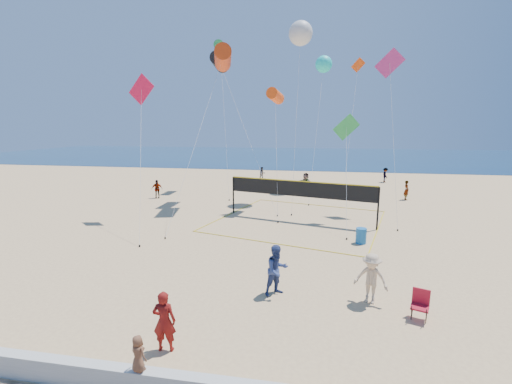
% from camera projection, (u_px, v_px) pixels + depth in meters
% --- Properties ---
extents(ground, '(120.00, 120.00, 0.00)m').
position_uv_depth(ground, '(241.00, 325.00, 10.30)').
color(ground, '#D8B27A').
rests_on(ground, ground).
extents(ocean, '(140.00, 50.00, 0.03)m').
position_uv_depth(ocean, '(306.00, 156.00, 70.28)').
color(ocean, navy).
rests_on(ocean, ground).
extents(woman, '(0.67, 0.49, 1.68)m').
position_uv_depth(woman, '(164.00, 321.00, 9.01)').
color(woman, maroon).
rests_on(woman, ground).
extents(toddler, '(0.48, 0.40, 0.83)m').
position_uv_depth(toddler, '(138.00, 354.00, 7.46)').
color(toddler, brown).
rests_on(toddler, seawall).
extents(bystander_a, '(1.12, 1.10, 1.83)m').
position_uv_depth(bystander_a, '(277.00, 270.00, 12.06)').
color(bystander_a, navy).
rests_on(bystander_a, ground).
extents(bystander_b, '(1.28, 0.99, 1.74)m').
position_uv_depth(bystander_b, '(371.00, 278.00, 11.49)').
color(bystander_b, '#CEAF89').
rests_on(bystander_b, ground).
extents(far_person_0, '(0.97, 0.67, 1.54)m').
position_uv_depth(far_person_0, '(157.00, 189.00, 28.54)').
color(far_person_0, gray).
rests_on(far_person_0, ground).
extents(far_person_1, '(1.61, 1.55, 1.83)m').
position_uv_depth(far_person_1, '(306.00, 183.00, 30.72)').
color(far_person_1, gray).
rests_on(far_person_1, ground).
extents(far_person_2, '(0.44, 0.61, 1.58)m').
position_uv_depth(far_person_2, '(406.00, 190.00, 27.86)').
color(far_person_2, gray).
rests_on(far_person_2, ground).
extents(far_person_3, '(0.88, 0.80, 1.48)m').
position_uv_depth(far_person_3, '(262.00, 174.00, 38.12)').
color(far_person_3, gray).
rests_on(far_person_3, ground).
extents(far_person_4, '(0.67, 1.06, 1.56)m').
position_uv_depth(far_person_4, '(385.00, 175.00, 36.63)').
color(far_person_4, gray).
rests_on(far_person_4, ground).
extents(camp_chair, '(0.64, 0.74, 1.05)m').
position_uv_depth(camp_chair, '(420.00, 303.00, 10.57)').
color(camp_chair, '#A51224').
rests_on(camp_chair, ground).
extents(trash_barrel, '(0.64, 0.64, 0.80)m').
position_uv_depth(trash_barrel, '(361.00, 236.00, 17.48)').
color(trash_barrel, '#1964A8').
rests_on(trash_barrel, ground).
extents(volleyball_net, '(11.71, 11.60, 2.57)m').
position_uv_depth(volleyball_net, '(299.00, 193.00, 21.44)').
color(volleyball_net, black).
rests_on(volleyball_net, ground).
extents(kite_0, '(2.07, 9.92, 11.44)m').
position_uv_depth(kite_0, '(223.00, 58.00, 24.12)').
color(kite_0, red).
rests_on(kite_0, ground).
extents(kite_1, '(5.77, 6.05, 11.43)m').
position_uv_depth(kite_1, '(220.00, 62.00, 26.32)').
color(kite_1, black).
rests_on(kite_1, ground).
extents(kite_2, '(1.30, 4.90, 8.50)m').
position_uv_depth(kite_2, '(275.00, 96.00, 23.61)').
color(kite_2, '#FF4C0F').
rests_on(kite_2, ground).
extents(kite_3, '(3.32, 5.77, 9.11)m').
position_uv_depth(kite_3, '(141.00, 95.00, 21.07)').
color(kite_3, red).
rests_on(kite_3, ground).
extents(kite_4, '(1.66, 4.40, 6.69)m').
position_uv_depth(kite_4, '(346.00, 132.00, 20.92)').
color(kite_4, green).
rests_on(kite_4, ground).
extents(kite_5, '(1.90, 5.30, 10.99)m').
position_uv_depth(kite_5, '(390.00, 70.00, 22.52)').
color(kite_5, '#BE2D77').
rests_on(kite_5, ground).
extents(kite_6, '(1.91, 6.68, 13.82)m').
position_uv_depth(kite_6, '(301.00, 33.00, 26.11)').
color(kite_6, silver).
rests_on(kite_6, ground).
extents(kite_7, '(1.79, 8.08, 12.13)m').
position_uv_depth(kite_7, '(324.00, 64.00, 30.57)').
color(kite_7, '#1BDAD1').
rests_on(kite_7, ground).
extents(kite_8, '(2.67, 6.87, 13.49)m').
position_uv_depth(kite_8, '(220.00, 48.00, 31.16)').
color(kite_8, green).
rests_on(kite_8, ground).
extents(kite_9, '(2.20, 8.03, 12.70)m').
position_uv_depth(kite_9, '(357.00, 75.00, 33.92)').
color(kite_9, '#FF4C0F').
rests_on(kite_9, ground).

